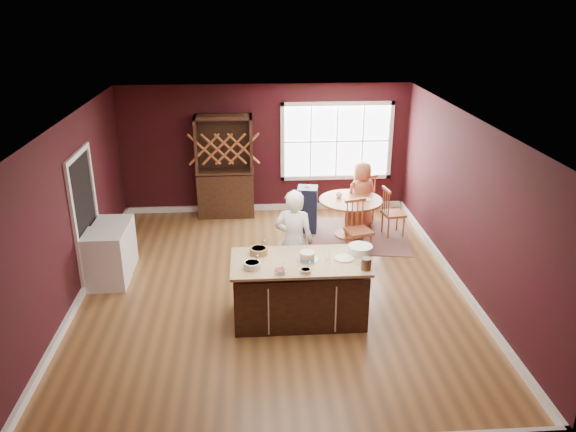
% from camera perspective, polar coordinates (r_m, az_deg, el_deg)
% --- Properties ---
extents(room_shell, '(7.00, 7.00, 7.00)m').
position_cam_1_polar(room_shell, '(8.50, -1.59, 0.74)').
color(room_shell, brown).
rests_on(room_shell, ground).
extents(window, '(2.36, 0.10, 1.66)m').
position_cam_1_polar(window, '(11.90, 4.97, 7.57)').
color(window, white).
rests_on(window, room_shell).
extents(doorway, '(0.08, 1.26, 2.13)m').
position_cam_1_polar(doorway, '(9.55, -19.83, -0.28)').
color(doorway, white).
rests_on(doorway, room_shell).
extents(kitchen_island, '(1.92, 1.00, 0.92)m').
position_cam_1_polar(kitchen_island, '(8.08, 1.15, -7.60)').
color(kitchen_island, '#3E2718').
rests_on(kitchen_island, ground).
extents(dining_table, '(1.20, 1.20, 0.75)m').
position_cam_1_polar(dining_table, '(10.78, 6.35, 0.62)').
color(dining_table, brown).
rests_on(dining_table, ground).
extents(baker, '(0.70, 0.55, 1.68)m').
position_cam_1_polar(baker, '(8.61, 0.60, -2.63)').
color(baker, white).
rests_on(baker, ground).
extents(layer_cake, '(0.30, 0.30, 0.12)m').
position_cam_1_polar(layer_cake, '(7.84, 1.98, -4.10)').
color(layer_cake, silver).
rests_on(layer_cake, kitchen_island).
extents(bowl_blue, '(0.23, 0.23, 0.09)m').
position_cam_1_polar(bowl_blue, '(7.63, -3.65, -5.02)').
color(bowl_blue, white).
rests_on(bowl_blue, kitchen_island).
extents(bowl_yellow, '(0.25, 0.25, 0.09)m').
position_cam_1_polar(bowl_yellow, '(8.03, -2.99, -3.57)').
color(bowl_yellow, '#A97148').
rests_on(bowl_yellow, kitchen_island).
extents(bowl_pink, '(0.17, 0.17, 0.06)m').
position_cam_1_polar(bowl_pink, '(7.49, -0.83, -5.66)').
color(bowl_pink, silver).
rests_on(bowl_pink, kitchen_island).
extents(bowl_olive, '(0.15, 0.15, 0.06)m').
position_cam_1_polar(bowl_olive, '(7.50, 1.79, -5.62)').
color(bowl_olive, beige).
rests_on(bowl_olive, kitchen_island).
extents(drinking_glass, '(0.07, 0.07, 0.13)m').
position_cam_1_polar(drinking_glass, '(7.85, 4.04, -4.06)').
color(drinking_glass, silver).
rests_on(drinking_glass, kitchen_island).
extents(dinner_plate, '(0.27, 0.27, 0.02)m').
position_cam_1_polar(dinner_plate, '(7.93, 5.71, -4.30)').
color(dinner_plate, '#F8F3AA').
rests_on(dinner_plate, kitchen_island).
extents(white_tub, '(0.35, 0.35, 0.12)m').
position_cam_1_polar(white_tub, '(8.10, 7.36, -3.40)').
color(white_tub, silver).
rests_on(white_tub, kitchen_island).
extents(stoneware_crock, '(0.14, 0.14, 0.17)m').
position_cam_1_polar(stoneware_crock, '(7.64, 7.94, -4.84)').
color(stoneware_crock, brown).
rests_on(stoneware_crock, kitchen_island).
extents(rug, '(2.52, 2.09, 0.01)m').
position_cam_1_polar(rug, '(10.98, 6.24, -1.96)').
color(rug, brown).
rests_on(rug, ground).
extents(chair_east, '(0.45, 0.46, 0.97)m').
position_cam_1_polar(chair_east, '(10.97, 10.69, 0.46)').
color(chair_east, '#9C662B').
rests_on(chair_east, ground).
extents(chair_south, '(0.52, 0.50, 1.02)m').
position_cam_1_polar(chair_south, '(10.02, 7.20, -1.28)').
color(chair_south, brown).
rests_on(chair_south, ground).
extents(chair_north, '(0.55, 0.54, 1.02)m').
position_cam_1_polar(chair_north, '(11.62, 7.61, 1.99)').
color(chair_north, '#9B6830').
rests_on(chair_north, ground).
extents(seated_woman, '(0.76, 0.60, 1.35)m').
position_cam_1_polar(seated_woman, '(11.19, 7.47, 2.13)').
color(seated_woman, '#C56B44').
rests_on(seated_woman, ground).
extents(high_chair, '(0.44, 0.44, 0.94)m').
position_cam_1_polar(high_chair, '(10.98, 1.98, 0.78)').
color(high_chair, '#181B30').
rests_on(high_chair, ground).
extents(toddler, '(0.18, 0.14, 0.26)m').
position_cam_1_polar(toddler, '(10.91, 2.21, 2.53)').
color(toddler, '#8CA5BF').
rests_on(toddler, high_chair).
extents(table_plate, '(0.21, 0.21, 0.02)m').
position_cam_1_polar(table_plate, '(10.71, 7.84, 1.67)').
color(table_plate, beige).
rests_on(table_plate, dining_table).
extents(table_cup, '(0.13, 0.13, 0.09)m').
position_cam_1_polar(table_cup, '(10.78, 5.21, 2.13)').
color(table_cup, white).
rests_on(table_cup, dining_table).
extents(hutch, '(1.16, 0.48, 2.13)m').
position_cam_1_polar(hutch, '(11.65, -6.43, 4.99)').
color(hutch, black).
rests_on(hutch, ground).
extents(washer, '(0.62, 0.60, 0.90)m').
position_cam_1_polar(washer, '(9.40, -17.94, -4.20)').
color(washer, white).
rests_on(washer, ground).
extents(dryer, '(0.59, 0.57, 0.86)m').
position_cam_1_polar(dryer, '(9.98, -17.12, -2.71)').
color(dryer, white).
rests_on(dryer, ground).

